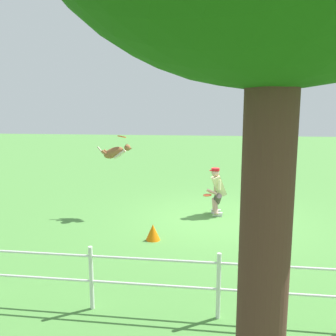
{
  "coord_description": "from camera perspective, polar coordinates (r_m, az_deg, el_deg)",
  "views": [
    {
      "loc": [
        0.1,
        9.04,
        2.86
      ],
      "look_at": [
        1.32,
        -0.28,
        1.29
      ],
      "focal_mm": 37.85,
      "sensor_mm": 36.0,
      "label": 1
    }
  ],
  "objects": [
    {
      "name": "training_cone",
      "position": [
        7.94,
        -2.45,
        -10.28
      ],
      "size": [
        0.32,
        0.32,
        0.36
      ],
      "primitive_type": "cone",
      "color": "orange",
      "rests_on": "ground_plane"
    },
    {
      "name": "person",
      "position": [
        9.72,
        7.95,
        -3.49
      ],
      "size": [
        0.56,
        0.66,
        1.29
      ],
      "rotation": [
        0.0,
        0.0,
        0.16
      ],
      "color": "silver",
      "rests_on": "ground_plane"
    },
    {
      "name": "ground_plane",
      "position": [
        9.48,
        7.81,
        -8.19
      ],
      "size": [
        60.0,
        60.0,
        0.0
      ],
      "primitive_type": "plane",
      "color": "#4D893D"
    },
    {
      "name": "dog",
      "position": [
        9.59,
        -8.46,
        2.51
      ],
      "size": [
        0.99,
        0.29,
        0.48
      ],
      "rotation": [
        0.0,
        0.0,
        3.1
      ],
      "color": "#935C36"
    },
    {
      "name": "fence",
      "position": [
        5.1,
        8.16,
        -17.54
      ],
      "size": [
        14.49,
        0.06,
        0.95
      ],
      "color": "silver",
      "rests_on": "ground_plane"
    },
    {
      "name": "frisbee_flying",
      "position": [
        9.48,
        -7.46,
        5.03
      ],
      "size": [
        0.26,
        0.26,
        0.1
      ],
      "primitive_type": "cylinder",
      "rotation": [
        0.21,
        -0.13,
        6.11
      ],
      "color": "#F64F24"
    },
    {
      "name": "frisbee_held",
      "position": [
        9.46,
        6.36,
        -4.35
      ],
      "size": [
        0.31,
        0.31,
        0.05
      ],
      "primitive_type": "cylinder",
      "rotation": [
        -0.05,
        -0.07,
        3.83
      ],
      "color": "#E4491F",
      "rests_on": "person"
    }
  ]
}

